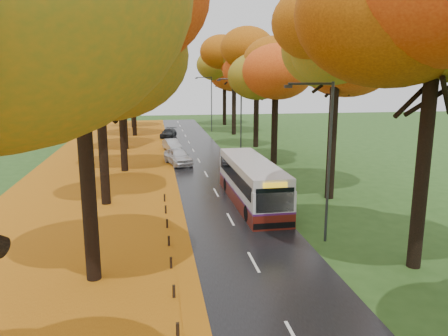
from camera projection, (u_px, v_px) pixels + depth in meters
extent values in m
cube|color=black|center=(205.00, 172.00, 38.03)|extent=(6.50, 90.00, 0.04)
cube|color=silver|center=(205.00, 171.00, 38.02)|extent=(0.12, 90.00, 0.01)
cube|color=#8E470C|center=(98.00, 176.00, 36.63)|extent=(12.00, 90.00, 0.02)
cube|color=#BE7513|center=(170.00, 173.00, 37.55)|extent=(0.90, 90.00, 0.01)
cylinder|color=black|center=(88.00, 179.00, 17.24)|extent=(0.60, 0.60, 8.58)
ellipsoid|color=orange|center=(78.00, 38.00, 16.11)|extent=(9.20, 9.20, 7.18)
cylinder|color=black|center=(102.00, 135.00, 27.70)|extent=(0.60, 0.60, 9.15)
ellipsoid|color=orange|center=(97.00, 41.00, 26.50)|extent=(8.00, 8.00, 6.24)
cylinder|color=black|center=(123.00, 126.00, 37.57)|extent=(0.60, 0.60, 8.00)
ellipsoid|color=orange|center=(120.00, 66.00, 36.52)|extent=(9.20, 9.20, 7.18)
cylinder|color=black|center=(124.00, 111.00, 49.00)|extent=(0.60, 0.60, 8.58)
ellipsoid|color=orange|center=(122.00, 62.00, 47.87)|extent=(8.00, 8.00, 6.24)
cylinder|color=black|center=(134.00, 102.00, 59.65)|extent=(0.60, 0.60, 9.15)
ellipsoid|color=orange|center=(132.00, 59.00, 58.44)|extent=(9.20, 9.20, 7.18)
cylinder|color=black|center=(132.00, 102.00, 69.33)|extent=(0.60, 0.60, 8.00)
ellipsoid|color=orange|center=(131.00, 70.00, 68.28)|extent=(8.00, 8.00, 6.24)
cylinder|color=black|center=(422.00, 171.00, 18.40)|extent=(0.60, 0.60, 8.70)
ellipsoid|color=#C2670E|center=(436.00, 37.00, 17.26)|extent=(9.20, 9.20, 7.18)
cylinder|color=black|center=(332.00, 131.00, 29.06)|extent=(0.60, 0.60, 9.22)
ellipsoid|color=#C2670E|center=(337.00, 42.00, 27.85)|extent=(8.20, 8.20, 6.40)
cylinder|color=black|center=(275.00, 121.00, 40.66)|extent=(0.60, 0.60, 8.19)
ellipsoid|color=#C2670E|center=(276.00, 64.00, 39.58)|extent=(9.20, 9.20, 7.18)
cylinder|color=black|center=(256.00, 110.00, 50.35)|extent=(0.60, 0.60, 8.70)
ellipsoid|color=#C2670E|center=(257.00, 61.00, 49.20)|extent=(8.20, 8.20, 6.40)
cylinder|color=black|center=(234.00, 102.00, 60.82)|extent=(0.60, 0.60, 9.22)
ellipsoid|color=#C2670E|center=(234.00, 59.00, 59.61)|extent=(9.20, 9.20, 7.18)
cylinder|color=black|center=(224.00, 100.00, 72.60)|extent=(0.60, 0.60, 8.19)
ellipsoid|color=#C2670E|center=(224.00, 69.00, 71.53)|extent=(8.20, 8.20, 6.40)
cube|color=black|center=(178.00, 330.00, 14.04)|extent=(0.11, 0.11, 0.52)
cube|color=black|center=(174.00, 291.00, 16.55)|extent=(0.11, 0.11, 0.52)
cube|color=black|center=(171.00, 263.00, 19.06)|extent=(0.11, 0.11, 0.52)
cube|color=black|center=(169.00, 241.00, 21.57)|extent=(0.11, 0.11, 0.52)
cube|color=black|center=(167.00, 224.00, 24.08)|extent=(0.11, 0.11, 0.52)
cube|color=black|center=(166.00, 210.00, 26.59)|extent=(0.11, 0.11, 0.52)
cube|color=black|center=(165.00, 198.00, 29.10)|extent=(0.11, 0.11, 0.52)
cylinder|color=#333538|center=(329.00, 164.00, 21.43)|extent=(0.14, 0.14, 8.00)
cylinder|color=#333538|center=(311.00, 84.00, 20.44)|extent=(2.20, 0.11, 0.11)
cube|color=#333538|center=(288.00, 86.00, 20.30)|extent=(0.35, 0.18, 0.14)
cylinder|color=#333538|center=(241.00, 120.00, 42.67)|extent=(0.14, 0.14, 8.00)
cylinder|color=#333538|center=(230.00, 79.00, 41.68)|extent=(2.20, 0.11, 0.11)
cube|color=#333538|center=(219.00, 80.00, 41.53)|extent=(0.35, 0.18, 0.14)
cylinder|color=#333538|center=(212.00, 105.00, 63.90)|extent=(0.14, 0.14, 8.00)
cylinder|color=#333538|center=(204.00, 77.00, 62.91)|extent=(2.20, 0.11, 0.11)
cube|color=#333538|center=(196.00, 78.00, 62.77)|extent=(0.35, 0.18, 0.14)
cube|color=#57160D|center=(251.00, 196.00, 28.67)|extent=(2.58, 10.65, 0.87)
cube|color=silver|center=(252.00, 181.00, 28.44)|extent=(2.58, 10.65, 1.25)
cube|color=silver|center=(252.00, 166.00, 28.24)|extent=(2.53, 10.44, 0.68)
cube|color=#4A1959|center=(252.00, 189.00, 28.57)|extent=(2.60, 10.67, 0.12)
cube|color=black|center=(252.00, 175.00, 28.36)|extent=(2.60, 9.80, 0.82)
cube|color=black|center=(275.00, 200.00, 23.32)|extent=(2.12, 0.09, 1.35)
cube|color=yellow|center=(275.00, 185.00, 23.15)|extent=(1.33, 0.08, 0.27)
cube|color=black|center=(274.00, 225.00, 23.64)|extent=(2.37, 0.16, 0.34)
cylinder|color=black|center=(248.00, 213.00, 25.00)|extent=(0.29, 0.97, 0.97)
cylinder|color=black|center=(284.00, 211.00, 25.37)|extent=(0.29, 0.97, 0.97)
cylinder|color=black|center=(226.00, 185.00, 31.54)|extent=(0.29, 0.97, 0.97)
cylinder|color=black|center=(256.00, 183.00, 31.91)|extent=(0.29, 0.97, 0.97)
imported|color=silver|center=(178.00, 156.00, 40.85)|extent=(2.88, 4.79, 1.53)
imported|color=#9FA2A7|center=(172.00, 145.00, 48.26)|extent=(2.16, 4.05, 1.27)
imported|color=black|center=(168.00, 133.00, 58.54)|extent=(2.67, 4.34, 1.17)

